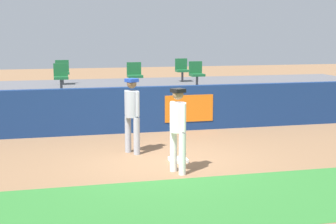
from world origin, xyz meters
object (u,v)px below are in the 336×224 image
at_px(first_base, 178,160).
at_px(seat_front_left, 61,75).
at_px(seat_front_right, 196,73).
at_px(seat_back_right, 182,69).
at_px(seat_back_left, 62,71).
at_px(player_fielder_home, 178,125).
at_px(seat_front_center, 135,74).
at_px(player_runner_visitor, 132,110).

relative_size(first_base, seat_front_left, 0.48).
relative_size(seat_front_right, seat_back_right, 1.00).
height_order(first_base, seat_front_left, seat_front_left).
distance_m(first_base, seat_back_left, 7.35).
bearing_deg(first_base, player_fielder_home, -105.31).
bearing_deg(seat_front_left, seat_front_center, 0.01).
distance_m(player_runner_visitor, seat_back_right, 6.43).
relative_size(first_base, player_fielder_home, 0.22).
xyz_separation_m(seat_front_right, seat_back_left, (-4.32, 1.80, 0.00)).
relative_size(player_fielder_home, seat_front_right, 2.14).
height_order(player_fielder_home, seat_front_center, seat_front_center).
relative_size(player_runner_visitor, seat_back_right, 2.20).
xyz_separation_m(seat_front_right, seat_front_left, (-4.41, -0.00, -0.00)).
bearing_deg(player_fielder_home, seat_front_center, 158.34).
bearing_deg(first_base, player_runner_visitor, 131.29).
relative_size(player_fielder_home, seat_back_right, 2.14).
bearing_deg(seat_front_left, first_base, -63.53).
height_order(seat_back_left, seat_front_center, same).
bearing_deg(first_base, seat_back_left, 109.42).
height_order(player_runner_visitor, seat_front_center, seat_front_center).
xyz_separation_m(first_base, seat_back_right, (1.92, 6.77, 1.58)).
bearing_deg(seat_front_right, player_runner_visitor, -125.55).
xyz_separation_m(seat_back_left, seat_front_center, (2.24, -1.80, 0.00)).
bearing_deg(player_runner_visitor, seat_front_right, 114.06).
relative_size(player_runner_visitor, seat_back_left, 2.20).
bearing_deg(seat_front_center, seat_front_right, -0.01).
distance_m(player_runner_visitor, seat_front_center, 4.06).
relative_size(seat_back_left, seat_front_center, 1.00).
distance_m(first_base, player_fielder_home, 1.35).
height_order(first_base, seat_back_left, seat_back_left).
distance_m(seat_front_center, seat_back_right, 2.74).
distance_m(seat_back_left, seat_front_center, 2.87).
bearing_deg(first_base, seat_front_center, 91.74).
xyz_separation_m(seat_front_right, seat_front_center, (-2.08, 0.00, 0.00)).
height_order(first_base, player_fielder_home, player_fielder_home).
relative_size(first_base, seat_back_left, 0.48).
relative_size(seat_back_left, seat_back_right, 1.00).
xyz_separation_m(first_base, player_fielder_home, (-0.24, -0.87, 1.00)).
height_order(first_base, player_runner_visitor, player_runner_visitor).
bearing_deg(seat_back_left, first_base, -70.58).
relative_size(player_fielder_home, seat_front_center, 2.14).
bearing_deg(seat_front_right, seat_front_left, -180.00).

